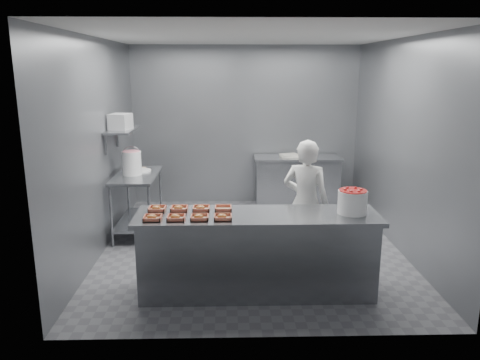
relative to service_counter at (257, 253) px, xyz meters
name	(u,v)px	position (x,y,z in m)	size (l,w,h in m)	color
floor	(251,246)	(0.00, 1.35, -0.45)	(4.50, 4.50, 0.00)	#4C4C51
ceiling	(252,36)	(0.00, 1.35, 2.35)	(4.50, 4.50, 0.00)	white
wall_back	(245,126)	(0.00, 3.60, 0.95)	(4.00, 0.04, 2.80)	slate
wall_left	(99,147)	(-2.00, 1.35, 0.95)	(0.04, 4.50, 2.80)	slate
wall_right	(401,146)	(2.00, 1.35, 0.95)	(0.04, 4.50, 2.80)	slate
service_counter	(257,253)	(0.00, 0.00, 0.00)	(2.60, 0.70, 0.90)	slate
prep_table	(137,194)	(-1.65, 1.95, 0.14)	(0.60, 1.20, 0.90)	slate
back_counter	(297,182)	(0.90, 3.25, 0.00)	(1.50, 0.60, 0.90)	slate
wall_shelf	(122,130)	(-1.82, 1.95, 1.10)	(0.35, 0.90, 0.03)	slate
tray_0	(152,217)	(-1.09, -0.16, 0.47)	(0.19, 0.18, 0.06)	tan
tray_1	(176,217)	(-0.85, -0.16, 0.47)	(0.19, 0.18, 0.06)	tan
tray_2	(199,217)	(-0.61, -0.16, 0.47)	(0.19, 0.18, 0.06)	tan
tray_3	(223,217)	(-0.37, -0.16, 0.47)	(0.19, 0.18, 0.06)	tan
tray_4	(157,208)	(-1.09, 0.16, 0.47)	(0.19, 0.18, 0.06)	tan
tray_5	(179,208)	(-0.85, 0.16, 0.47)	(0.19, 0.18, 0.06)	tan
tray_6	(201,208)	(-0.61, 0.16, 0.47)	(0.19, 0.18, 0.06)	tan
tray_7	(223,208)	(-0.36, 0.16, 0.47)	(0.19, 0.18, 0.04)	tan
worker	(306,203)	(0.65, 0.80, 0.33)	(0.57, 0.38, 1.58)	silver
strawberry_tub	(352,201)	(1.01, 0.00, 0.59)	(0.31, 0.31, 0.26)	white
glaze_bucket	(132,162)	(-1.70, 1.92, 0.63)	(0.29, 0.27, 0.42)	white
bucket_lid	(141,171)	(-1.62, 2.14, 0.46)	(0.30, 0.30, 0.02)	white
rag	(141,168)	(-1.64, 2.31, 0.46)	(0.13, 0.12, 0.02)	#CCB28C
appliance	(120,122)	(-1.82, 1.88, 1.22)	(0.26, 0.29, 0.22)	gray
paper_stack	(290,155)	(0.76, 3.25, 0.47)	(0.30, 0.22, 0.05)	silver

